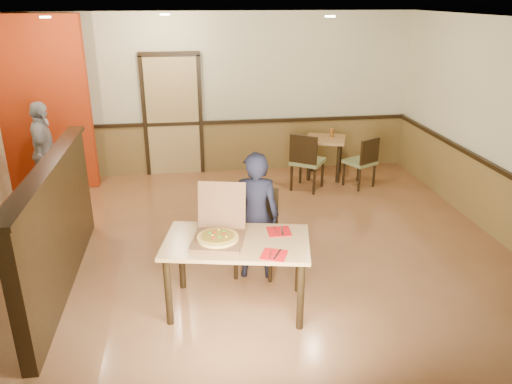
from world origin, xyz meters
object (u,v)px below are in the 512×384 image
main_table (237,250)px  side_chair_left (306,160)px  diner (255,216)px  passerby (44,152)px  pizza_box (219,234)px  diner_chair (257,228)px  side_table (325,147)px  condiment (332,133)px  side_chair_right (363,160)px

main_table → side_chair_left: 3.50m
side_chair_left → diner: bearing=99.3°
diner → passerby: bearing=-33.6°
passerby → pizza_box: bearing=-150.5°
diner_chair → pizza_box: size_ratio=1.44×
diner → main_table: bearing=75.1°
side_table → passerby: (-4.59, -0.46, 0.25)m
main_table → condiment: 4.37m
side_chair_left → main_table: bearing=99.4°
main_table → side_table: (1.97, 3.78, -0.12)m
side_table → pizza_box: bearing=-119.8°
pizza_box → side_table: bearing=73.5°
side_chair_left → passerby: bearing=32.2°
pizza_box → condiment: size_ratio=4.31×
side_chair_left → pizza_box: pizza_box is taller
main_table → condiment: condiment is taller
diner_chair → diner: size_ratio=0.65×
main_table → side_chair_right: side_chair_right is taller
side_chair_right → pizza_box: pizza_box is taller
diner_chair → main_table: bearing=-95.4°
side_chair_right → pizza_box: 4.11m
diner_chair → side_table: size_ratio=1.14×
side_table → condiment: condiment is taller
diner_chair → condiment: 3.57m
passerby → condiment: passerby is taller
passerby → side_chair_right: bearing=-98.9°
side_table → diner: bearing=-118.0°
diner_chair → condiment: size_ratio=6.22×
side_table → diner: diner is taller
diner_chair → condiment: bearing=77.2°
passerby → condiment: (4.72, 0.51, 0.00)m
side_chair_right → pizza_box: size_ratio=1.29×
side_table → condiment: bearing=22.3°
diner_chair → side_chair_right: (2.14, 2.43, -0.06)m
side_chair_right → passerby: 5.09m
pizza_box → diner: bearing=64.7°
main_table → diner: (0.27, 0.60, 0.09)m
side_chair_left → side_chair_right: 0.97m
side_table → main_table: bearing=-117.5°
condiment → diner: bearing=-119.3°
diner_chair → side_chair_left: size_ratio=1.00×
side_chair_left → side_chair_right: bearing=-145.5°
main_table → condiment: bearing=72.7°
side_chair_left → passerby: passerby is taller
main_table → diner: size_ratio=1.05×
diner → pizza_box: 0.72m
passerby → condiment: 4.74m
diner → side_chair_right: bearing=-120.5°
diner → side_chair_left: bearing=-105.4°
main_table → diner_chair: (0.31, 0.74, -0.13)m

